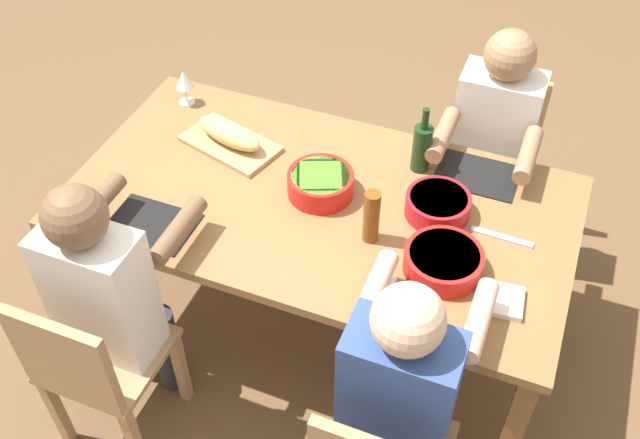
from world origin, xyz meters
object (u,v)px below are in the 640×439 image
at_px(bread_loaf, 229,133).
at_px(wine_bottle, 422,147).
at_px(wine_glass, 184,81).
at_px(serving_bowl_salad, 321,183).
at_px(serving_bowl_pasta, 438,204).
at_px(diner_near_right, 401,387).
at_px(chair_far_right, 492,153).
at_px(serving_bowl_fruit, 443,260).
at_px(chair_near_left, 93,366).
at_px(napkin_stack, 502,300).
at_px(diner_far_right, 491,140).
at_px(beer_bottle, 371,217).
at_px(cutting_board, 230,144).
at_px(diner_near_left, 109,290).
at_px(dining_table, 320,213).

height_order(bread_loaf, wine_bottle, wine_bottle).
bearing_deg(wine_glass, serving_bowl_salad, -23.25).
relative_size(serving_bowl_pasta, wine_bottle, 0.84).
distance_m(diner_near_right, chair_far_right, 1.51).
xyz_separation_m(serving_bowl_fruit, wine_glass, (-1.31, 0.54, 0.07)).
bearing_deg(chair_near_left, napkin_stack, 24.85).
bearing_deg(napkin_stack, bread_loaf, 161.43).
bearing_deg(diner_far_right, beer_bottle, -110.10).
relative_size(wine_bottle, napkin_stack, 2.07).
xyz_separation_m(serving_bowl_pasta, cutting_board, (-0.91, 0.07, -0.04)).
relative_size(diner_near_left, serving_bowl_pasta, 4.92).
height_order(diner_near_left, diner_far_right, same).
relative_size(chair_near_left, cutting_board, 2.12).
xyz_separation_m(cutting_board, wine_glass, (-0.32, 0.20, 0.11)).
bearing_deg(serving_bowl_pasta, napkin_stack, -46.76).
bearing_deg(diner_near_left, cutting_board, 85.53).
bearing_deg(serving_bowl_pasta, wine_bottle, 120.19).
relative_size(chair_far_right, bread_loaf, 2.66).
relative_size(diner_near_left, diner_far_right, 1.00).
bearing_deg(serving_bowl_fruit, serving_bowl_salad, 158.71).
relative_size(diner_near_right, chair_near_left, 1.41).
bearing_deg(wine_glass, serving_bowl_pasta, -12.76).
xyz_separation_m(serving_bowl_fruit, serving_bowl_salad, (-0.54, 0.21, 0.01)).
bearing_deg(chair_near_left, diner_near_right, 9.79).
xyz_separation_m(chair_far_right, beer_bottle, (-0.29, -0.97, 0.37)).
bearing_deg(serving_bowl_salad, wine_glass, 156.75).
xyz_separation_m(bread_loaf, beer_bottle, (0.71, -0.29, 0.04)).
height_order(diner_near_left, wine_glass, diner_near_left).
height_order(serving_bowl_pasta, wine_glass, wine_glass).
height_order(bread_loaf, napkin_stack, bread_loaf).
xyz_separation_m(serving_bowl_pasta, napkin_stack, (0.32, -0.34, -0.04)).
relative_size(dining_table, napkin_stack, 13.81).
relative_size(diner_near_right, cutting_board, 3.00).
bearing_deg(serving_bowl_salad, diner_near_right, -51.88).
xyz_separation_m(chair_far_right, serving_bowl_pasta, (-0.09, -0.75, 0.31)).
distance_m(wine_glass, napkin_stack, 1.66).
xyz_separation_m(cutting_board, wine_bottle, (0.77, 0.16, 0.10)).
bearing_deg(chair_far_right, serving_bowl_fruit, -90.11).
height_order(diner_far_right, wine_glass, diner_far_right).
xyz_separation_m(dining_table, diner_far_right, (0.53, 0.66, 0.03)).
bearing_deg(napkin_stack, chair_far_right, 101.55).
xyz_separation_m(diner_far_right, napkin_stack, (0.22, -0.90, 0.05)).
bearing_deg(diner_near_left, diner_far_right, 51.04).
bearing_deg(napkin_stack, serving_bowl_salad, 159.88).
relative_size(bread_loaf, wine_bottle, 1.10).
relative_size(diner_near_left, bread_loaf, 3.75).
relative_size(serving_bowl_pasta, beer_bottle, 1.11).
height_order(diner_near_left, serving_bowl_pasta, diner_near_left).
bearing_deg(diner_far_right, chair_far_right, 90.00).
xyz_separation_m(diner_near_right, cutting_board, (-1.00, 0.82, 0.05)).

